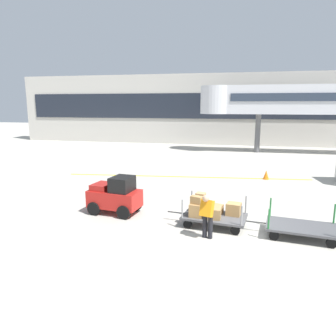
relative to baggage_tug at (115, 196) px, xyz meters
name	(u,v)px	position (x,y,z in m)	size (l,w,h in m)	color
ground_plane	(235,231)	(4.90, -0.92, -0.75)	(120.00, 120.00, 0.00)	#B2ADA0
apron_lead_line	(187,177)	(1.87, 7.26, -0.75)	(15.15, 0.20, 0.01)	yellow
terminal_building	(238,109)	(4.90, 25.06, 3.18)	(52.14, 2.51, 7.86)	#BCB7AD
jet_bridge	(287,100)	(9.20, 19.07, 4.11)	(17.08, 3.00, 6.21)	silver
baggage_tug	(115,196)	(0.00, 0.00, 0.00)	(2.23, 1.47, 1.58)	red
baggage_cart_lead	(211,211)	(4.00, -0.50, -0.20)	(3.07, 1.69, 1.17)	#4C4C4F
baggage_cart_middle	(301,227)	(7.09, -0.96, -0.41)	(3.07, 1.69, 1.10)	#4C4C4F
baggage_handler	(207,214)	(3.95, -1.77, 0.11)	(0.51, 0.52, 1.56)	black
safety_cone_near	(266,175)	(6.68, 7.66, -0.48)	(0.36, 0.36, 0.55)	orange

